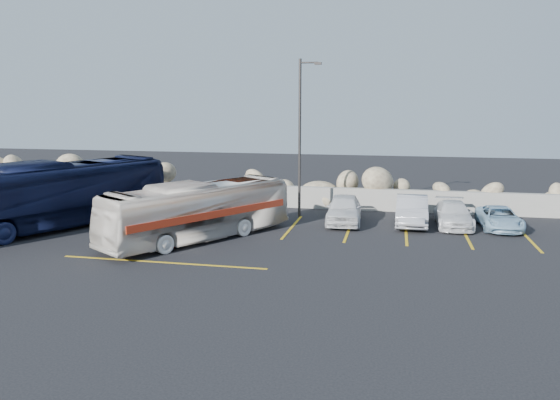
% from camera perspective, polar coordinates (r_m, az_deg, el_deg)
% --- Properties ---
extents(ground, '(90.00, 90.00, 0.00)m').
position_cam_1_polar(ground, '(20.21, -9.82, -6.77)').
color(ground, black).
rests_on(ground, ground).
extents(seawall, '(60.00, 0.40, 1.20)m').
position_cam_1_polar(seawall, '(31.24, -1.69, 0.45)').
color(seawall, gray).
rests_on(seawall, ground).
extents(riprap_pile, '(54.00, 2.80, 2.60)m').
position_cam_1_polar(riprap_pile, '(32.29, -1.19, 2.02)').
color(riprap_pile, '#887359').
rests_on(riprap_pile, ground).
extents(parking_lines, '(18.16, 9.36, 0.01)m').
position_cam_1_polar(parking_lines, '(24.34, 5.39, -3.77)').
color(parking_lines, gold).
rests_on(parking_lines, ground).
extents(lamppost, '(1.14, 0.18, 8.00)m').
position_cam_1_polar(lamppost, '(27.87, 2.19, 6.94)').
color(lamppost, '#312E2B').
rests_on(lamppost, ground).
extents(vintage_bus, '(6.61, 8.70, 2.50)m').
position_cam_1_polar(vintage_bus, '(23.66, -8.50, -1.15)').
color(vintage_bus, silver).
rests_on(vintage_bus, ground).
extents(tour_coach, '(7.24, 11.44, 3.17)m').
position_cam_1_polar(tour_coach, '(27.62, -22.62, 0.49)').
color(tour_coach, black).
rests_on(tour_coach, ground).
extents(car_a, '(1.88, 4.20, 1.40)m').
position_cam_1_polar(car_a, '(26.92, 6.69, -0.94)').
color(car_a, silver).
rests_on(car_a, ground).
extents(car_b, '(1.55, 4.24, 1.39)m').
position_cam_1_polar(car_b, '(27.17, 13.60, -1.07)').
color(car_b, '#BCBBC1').
rests_on(car_b, ground).
extents(car_c, '(1.70, 4.02, 1.16)m').
position_cam_1_polar(car_c, '(27.38, 17.66, -1.43)').
color(car_c, silver).
rests_on(car_c, ground).
extents(car_d, '(1.84, 3.77, 1.03)m').
position_cam_1_polar(car_d, '(27.54, 21.95, -1.75)').
color(car_d, '#94B9D2').
rests_on(car_d, ground).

